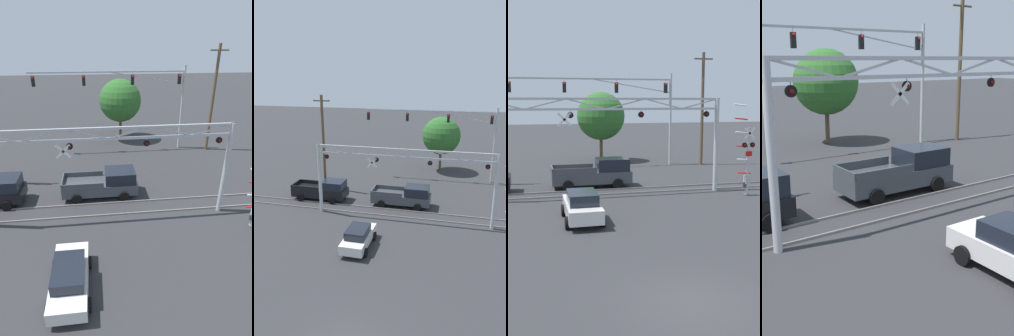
{
  "view_description": "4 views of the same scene",
  "coord_description": "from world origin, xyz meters",
  "views": [
    {
      "loc": [
        -0.68,
        0.63,
        10.6
      ],
      "look_at": [
        1.04,
        15.15,
        3.53
      ],
      "focal_mm": 28.0,
      "sensor_mm": 36.0,
      "label": 1
    },
    {
      "loc": [
        4.37,
        -10.82,
        12.31
      ],
      "look_at": [
        -2.37,
        16.69,
        3.96
      ],
      "focal_mm": 35.0,
      "sensor_mm": 36.0,
      "label": 2
    },
    {
      "loc": [
        -4.61,
        -11.2,
        6.09
      ],
      "look_at": [
        2.13,
        16.39,
        1.52
      ],
      "focal_mm": 45.0,
      "sensor_mm": 36.0,
      "label": 3
    },
    {
      "loc": [
        -11.7,
        2.37,
        6.17
      ],
      "look_at": [
        -2.09,
        16.36,
        1.76
      ],
      "focal_mm": 45.0,
      "sensor_mm": 36.0,
      "label": 4
    }
  ],
  "objects": [
    {
      "name": "rail_track_near",
      "position": [
        0.0,
        15.21,
        0.05
      ],
      "size": [
        80.0,
        0.08,
        0.1
      ],
      "primitive_type": "cube",
      "color": "gray",
      "rests_on": "ground_plane"
    },
    {
      "name": "rail_track_far",
      "position": [
        0.0,
        16.65,
        0.05
      ],
      "size": [
        80.0,
        0.08,
        0.1
      ],
      "primitive_type": "cube",
      "color": "gray",
      "rests_on": "ground_plane"
    },
    {
      "name": "utility_pole_right",
      "position": [
        11.12,
        26.07,
        5.39
      ],
      "size": [
        1.8,
        0.28,
        10.48
      ],
      "color": "brown",
      "rests_on": "ground_plane"
    },
    {
      "name": "background_tree_beyond_span",
      "position": [
        2.2,
        30.62,
        4.54
      ],
      "size": [
        4.77,
        4.77,
        6.93
      ],
      "color": "brown",
      "rests_on": "ground_plane"
    },
    {
      "name": "pickup_truck_lead",
      "position": [
        -0.23,
        17.93,
        0.98
      ],
      "size": [
        5.53,
        2.29,
        2.03
      ],
      "color": "#3D4247",
      "rests_on": "ground_plane"
    },
    {
      "name": "ground_plane",
      "position": [
        0.0,
        0.0,
        0.0
      ],
      "size": [
        200.0,
        200.0,
        0.0
      ],
      "primitive_type": "plane",
      "color": "#303033"
    },
    {
      "name": "crossing_signal_mast",
      "position": [
        8.74,
        12.97,
        2.21
      ],
      "size": [
        1.55,
        0.35,
        5.9
      ],
      "color": "#B7BABF",
      "rests_on": "ground_plane"
    },
    {
      "name": "crossing_gantry",
      "position": [
        -0.01,
        14.93,
        4.22
      ],
      "size": [
        15.25,
        0.31,
        6.26
      ],
      "color": "#B7BABF",
      "rests_on": "ground_plane"
    },
    {
      "name": "traffic_signal_span",
      "position": [
        4.13,
        26.99,
        6.19
      ],
      "size": [
        15.21,
        0.39,
        8.6
      ],
      "color": "#B7BABF",
      "rests_on": "ground_plane"
    },
    {
      "name": "sedan_waiting",
      "position": [
        -2.24,
        9.57,
        0.79
      ],
      "size": [
        1.93,
        4.05,
        1.56
      ],
      "color": "silver",
      "rests_on": "ground_plane"
    }
  ]
}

